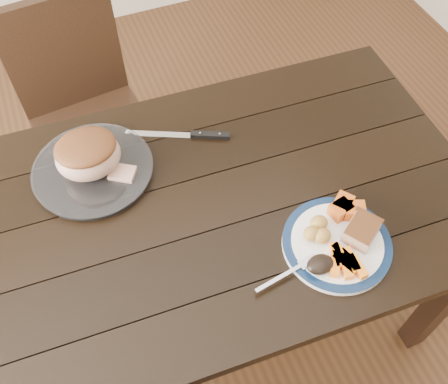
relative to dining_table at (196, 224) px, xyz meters
name	(u,v)px	position (x,y,z in m)	size (l,w,h in m)	color
ground	(204,310)	(0.00, 0.00, -0.66)	(4.00, 4.00, 0.00)	#472B16
dining_table	(196,224)	(0.00, 0.00, 0.00)	(1.64, 0.97, 0.75)	black
chair_far	(85,107)	(-0.19, 0.74, -0.13)	(0.46, 0.47, 0.93)	black
dinner_plate	(337,244)	(0.30, -0.26, 0.10)	(0.29, 0.29, 0.02)	white
plate_rim	(337,242)	(0.30, -0.26, 0.11)	(0.29, 0.29, 0.02)	#0B1E3B
serving_platter	(93,171)	(-0.23, 0.22, 0.10)	(0.34, 0.34, 0.02)	white
pork_slice	(361,231)	(0.37, -0.26, 0.13)	(0.09, 0.07, 0.04)	tan
roasted_potatoes	(318,231)	(0.26, -0.22, 0.13)	(0.08, 0.08, 0.04)	gold
carrot_batons	(345,261)	(0.29, -0.32, 0.12)	(0.09, 0.12, 0.02)	orange
pumpkin_wedges	(346,208)	(0.36, -0.18, 0.13)	(0.10, 0.10, 0.04)	orange
dark_mushroom	(320,264)	(0.22, -0.30, 0.13)	(0.07, 0.05, 0.03)	black
fork	(290,272)	(0.15, -0.29, 0.11)	(0.18, 0.04, 0.00)	silver
roast_joint	(88,156)	(-0.23, 0.22, 0.17)	(0.18, 0.16, 0.12)	tan
cut_slice	(123,173)	(-0.16, 0.17, 0.12)	(0.07, 0.06, 0.02)	tan
carving_knife	(197,135)	(0.10, 0.24, 0.10)	(0.30, 0.15, 0.01)	silver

